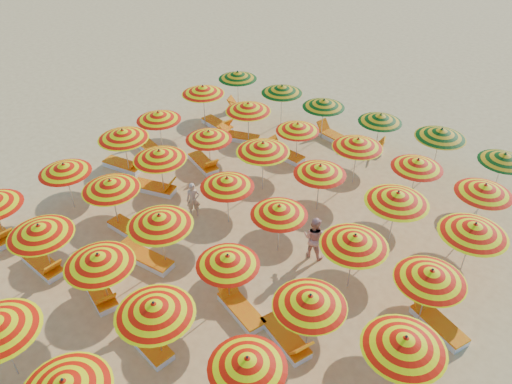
# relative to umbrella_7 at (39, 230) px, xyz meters

# --- Properties ---
(ground) EXTENTS (120.00, 120.00, 0.00)m
(ground) POSITION_rel_umbrella_7_xyz_m (3.79, 5.05, -1.82)
(ground) COLOR #EFBC6A
(ground) RESTS_ON ground
(umbrella_7) EXTENTS (2.31, 2.31, 2.07)m
(umbrella_7) POSITION_rel_umbrella_7_xyz_m (0.00, 0.00, 0.00)
(umbrella_7) COLOR silver
(umbrella_7) RESTS_ON ground
(umbrella_8) EXTENTS (2.24, 2.24, 2.08)m
(umbrella_8) POSITION_rel_umbrella_7_xyz_m (2.40, 0.22, 0.01)
(umbrella_8) COLOR silver
(umbrella_8) RESTS_ON ground
(umbrella_9) EXTENTS (2.33, 2.33, 2.13)m
(umbrella_9) POSITION_rel_umbrella_7_xyz_m (4.91, -0.13, 0.06)
(umbrella_9) COLOR silver
(umbrella_9) RESTS_ON ground
(umbrella_10) EXTENTS (2.35, 2.35, 1.94)m
(umbrella_10) POSITION_rel_umbrella_7_xyz_m (7.58, 0.10, -0.11)
(umbrella_10) COLOR silver
(umbrella_10) RESTS_ON ground
(umbrella_12) EXTENTS (2.39, 2.39, 1.95)m
(umbrella_12) POSITION_rel_umbrella_7_xyz_m (-2.38, 2.57, -0.11)
(umbrella_12) COLOR silver
(umbrella_12) RESTS_ON ground
(umbrella_13) EXTENTS (2.34, 2.34, 2.06)m
(umbrella_13) POSITION_rel_umbrella_7_xyz_m (-0.16, 2.78, -0.01)
(umbrella_13) COLOR silver
(umbrella_13) RESTS_ON ground
(umbrella_14) EXTENTS (2.57, 2.57, 2.14)m
(umbrella_14) POSITION_rel_umbrella_7_xyz_m (2.56, 2.38, 0.06)
(umbrella_14) COLOR silver
(umbrella_14) RESTS_ON ground
(umbrella_15) EXTENTS (2.21, 2.21, 1.91)m
(umbrella_15) POSITION_rel_umbrella_7_xyz_m (5.14, 2.41, -0.14)
(umbrella_15) COLOR silver
(umbrella_15) RESTS_ON ground
(umbrella_16) EXTENTS (2.43, 2.43, 2.04)m
(umbrella_16) POSITION_rel_umbrella_7_xyz_m (7.79, 2.42, -0.02)
(umbrella_16) COLOR silver
(umbrella_16) RESTS_ON ground
(umbrella_17) EXTENTS (2.08, 2.08, 2.12)m
(umbrella_17) POSITION_rel_umbrella_7_xyz_m (10.21, 2.57, 0.04)
(umbrella_17) COLOR silver
(umbrella_17) RESTS_ON ground
(umbrella_18) EXTENTS (2.46, 2.46, 2.09)m
(umbrella_18) POSITION_rel_umbrella_7_xyz_m (-2.40, 5.29, 0.02)
(umbrella_18) COLOR silver
(umbrella_18) RESTS_ON ground
(umbrella_19) EXTENTS (2.39, 2.39, 2.07)m
(umbrella_19) POSITION_rel_umbrella_7_xyz_m (-0.20, 5.07, 0.00)
(umbrella_19) COLOR silver
(umbrella_19) RESTS_ON ground
(umbrella_20) EXTENTS (2.11, 2.11, 1.96)m
(umbrella_20) POSITION_rel_umbrella_7_xyz_m (2.78, 5.29, -0.09)
(umbrella_20) COLOR silver
(umbrella_20) RESTS_ON ground
(umbrella_21) EXTENTS (2.12, 2.12, 1.94)m
(umbrella_21) POSITION_rel_umbrella_7_xyz_m (5.04, 5.09, -0.11)
(umbrella_21) COLOR silver
(umbrella_21) RESTS_ON ground
(umbrella_22) EXTENTS (2.56, 2.56, 2.12)m
(umbrella_22) POSITION_rel_umbrella_7_xyz_m (7.66, 5.04, 0.05)
(umbrella_22) COLOR silver
(umbrella_22) RESTS_ON ground
(umbrella_23) EXTENTS (2.08, 2.08, 2.05)m
(umbrella_23) POSITION_rel_umbrella_7_xyz_m (9.91, 5.05, -0.01)
(umbrella_23) COLOR silver
(umbrella_23) RESTS_ON ground
(umbrella_24) EXTENTS (2.45, 2.45, 1.97)m
(umbrella_24) POSITION_rel_umbrella_7_xyz_m (-2.56, 7.33, -0.09)
(umbrella_24) COLOR silver
(umbrella_24) RESTS_ON ground
(umbrella_25) EXTENTS (2.38, 2.38, 1.94)m
(umbrella_25) POSITION_rel_umbrella_7_xyz_m (0.15, 7.38, -0.11)
(umbrella_25) COLOR silver
(umbrella_25) RESTS_ON ground
(umbrella_26) EXTENTS (2.02, 2.02, 2.13)m
(umbrella_26) POSITION_rel_umbrella_7_xyz_m (2.55, 7.66, 0.06)
(umbrella_26) COLOR silver
(umbrella_26) RESTS_ON ground
(umbrella_27) EXTENTS (2.39, 2.39, 1.98)m
(umbrella_27) POSITION_rel_umbrella_7_xyz_m (4.91, 7.80, -0.08)
(umbrella_27) COLOR silver
(umbrella_27) RESTS_ON ground
(umbrella_28) EXTENTS (2.07, 2.07, 2.18)m
(umbrella_28) POSITION_rel_umbrella_7_xyz_m (7.82, 7.63, 0.10)
(umbrella_28) COLOR silver
(umbrella_28) RESTS_ON ground
(umbrella_29) EXTENTS (2.65, 2.65, 2.15)m
(umbrella_29) POSITION_rel_umbrella_7_xyz_m (10.25, 7.53, 0.07)
(umbrella_29) COLOR silver
(umbrella_29) RESTS_ON ground
(umbrella_30) EXTENTS (2.01, 2.01, 2.07)m
(umbrella_30) POSITION_rel_umbrella_7_xyz_m (-2.66, 10.23, -0.00)
(umbrella_30) COLOR silver
(umbrella_30) RESTS_ON ground
(umbrella_31) EXTENTS (2.00, 2.00, 2.07)m
(umbrella_31) POSITION_rel_umbrella_7_xyz_m (0.05, 10.06, -0.00)
(umbrella_31) COLOR silver
(umbrella_31) RESTS_ON ground
(umbrella_32) EXTENTS (2.34, 2.34, 1.88)m
(umbrella_32) POSITION_rel_umbrella_7_xyz_m (2.53, 10.09, -0.17)
(umbrella_32) COLOR silver
(umbrella_32) RESTS_ON ground
(umbrella_33) EXTENTS (2.44, 2.44, 2.04)m
(umbrella_33) POSITION_rel_umbrella_7_xyz_m (5.16, 10.15, -0.02)
(umbrella_33) COLOR silver
(umbrella_33) RESTS_ON ground
(umbrella_34) EXTENTS (2.10, 2.10, 1.96)m
(umbrella_34) POSITION_rel_umbrella_7_xyz_m (7.49, 10.22, -0.10)
(umbrella_34) COLOR silver
(umbrella_34) RESTS_ON ground
(umbrella_35) EXTENTS (2.21, 2.21, 1.99)m
(umbrella_35) POSITION_rel_umbrella_7_xyz_m (9.88, 9.99, -0.07)
(umbrella_35) COLOR silver
(umbrella_35) RESTS_ON ground
(umbrella_36) EXTENTS (1.93, 1.93, 1.98)m
(umbrella_36) POSITION_rel_umbrella_7_xyz_m (-2.54, 12.62, -0.08)
(umbrella_36) COLOR silver
(umbrella_36) RESTS_ON ground
(umbrella_37) EXTENTS (2.51, 2.51, 2.02)m
(umbrella_37) POSITION_rel_umbrella_7_xyz_m (0.13, 12.50, -0.05)
(umbrella_37) COLOR silver
(umbrella_37) RESTS_ON ground
(umbrella_38) EXTENTS (2.24, 2.24, 1.96)m
(umbrella_38) POSITION_rel_umbrella_7_xyz_m (2.35, 12.46, -0.10)
(umbrella_38) COLOR silver
(umbrella_38) RESTS_ON ground
(umbrella_39) EXTENTS (2.39, 2.39, 1.92)m
(umbrella_39) POSITION_rel_umbrella_7_xyz_m (4.91, 12.70, -0.13)
(umbrella_39) COLOR silver
(umbrella_39) RESTS_ON ground
(umbrella_40) EXTENTS (2.44, 2.44, 2.09)m
(umbrella_40) POSITION_rel_umbrella_7_xyz_m (7.44, 12.66, 0.02)
(umbrella_40) COLOR silver
(umbrella_40) RESTS_ON ground
(umbrella_41) EXTENTS (1.89, 1.89, 1.91)m
(umbrella_41) POSITION_rel_umbrella_7_xyz_m (9.86, 12.56, -0.14)
(umbrella_41) COLOR silver
(umbrella_41) RESTS_ON ground
(lounger_3) EXTENTS (1.77, 0.70, 0.69)m
(lounger_3) POSITION_rel_umbrella_7_xyz_m (-0.50, -0.02, -1.67)
(lounger_3) COLOR white
(lounger_3) RESTS_ON ground
(lounger_4) EXTENTS (1.83, 1.13, 0.69)m
(lounger_4) POSITION_rel_umbrella_7_xyz_m (1.90, 0.28, -1.67)
(lounger_4) COLOR white
(lounger_4) RESTS_ON ground
(lounger_5) EXTENTS (1.81, 0.87, 0.69)m
(lounger_5) POSITION_rel_umbrella_7_xyz_m (4.31, -0.12, -1.67)
(lounger_5) COLOR white
(lounger_5) RESTS_ON ground
(lounger_8) EXTENTS (1.75, 0.62, 0.69)m
(lounger_8) POSITION_rel_umbrella_7_xyz_m (0.44, 2.80, -1.67)
(lounger_8) COLOR white
(lounger_8) RESTS_ON ground
(lounger_9) EXTENTS (1.77, 0.72, 0.69)m
(lounger_9) POSITION_rel_umbrella_7_xyz_m (1.96, 2.14, -1.67)
(lounger_9) COLOR white
(lounger_9) RESTS_ON ground
(lounger_10) EXTENTS (1.83, 1.09, 0.69)m
(lounger_10) POSITION_rel_umbrella_7_xyz_m (5.65, 2.29, -1.67)
(lounger_10) COLOR white
(lounger_10) RESTS_ON ground
(lounger_11) EXTENTS (1.82, 1.18, 0.69)m
(lounger_11) POSITION_rel_umbrella_7_xyz_m (7.29, 2.21, -1.67)
(lounger_11) COLOR white
(lounger_11) RESTS_ON ground
(lounger_12) EXTENTS (1.80, 0.85, 0.69)m
(lounger_12) POSITION_rel_umbrella_7_xyz_m (-2.90, 5.44, -1.67)
(lounger_12) COLOR white
(lounger_12) RESTS_ON ground
(lounger_13) EXTENTS (1.83, 1.04, 0.69)m
(lounger_13) POSITION_rel_umbrella_7_xyz_m (-0.70, 5.07, -1.67)
(lounger_13) COLOR white
(lounger_13) RESTS_ON ground
(lounger_14) EXTENTS (1.82, 1.23, 0.69)m
(lounger_14) POSITION_rel_umbrella_7_xyz_m (10.41, 5.14, -1.67)
(lounger_14) COLOR white
(lounger_14) RESTS_ON ground
(lounger_15) EXTENTS (1.82, 1.02, 0.69)m
(lounger_15) POSITION_rel_umbrella_7_xyz_m (-3.15, 7.09, -1.67)
(lounger_15) COLOR white
(lounger_15) RESTS_ON ground
(lounger_16) EXTENTS (1.82, 1.18, 0.69)m
(lounger_16) POSITION_rel_umbrella_7_xyz_m (-0.35, 7.51, -1.67)
(lounger_16) COLOR white
(lounger_16) RESTS_ON ground
(lounger_17) EXTENTS (1.81, 0.91, 0.69)m
(lounger_17) POSITION_rel_umbrella_7_xyz_m (-2.06, 10.46, -1.67)
(lounger_17) COLOR white
(lounger_17) RESTS_ON ground
(lounger_18) EXTENTS (1.83, 1.08, 0.69)m
(lounger_18) POSITION_rel_umbrella_7_xyz_m (-0.55, 10.14, -1.67)
(lounger_18) COLOR white
(lounger_18) RESTS_ON ground
(lounger_19) EXTENTS (1.79, 0.77, 0.69)m
(lounger_19) POSITION_rel_umbrella_7_xyz_m (1.93, 10.13, -1.67)
(lounger_19) COLOR white
(lounger_19) RESTS_ON ground
(lounger_20) EXTENTS (1.83, 1.14, 0.69)m
(lounger_20) POSITION_rel_umbrella_7_xyz_m (-2.03, 12.49, -1.67)
(lounger_20) COLOR white
(lounger_20) RESTS_ON ground
(lounger_21) EXTENTS (1.82, 0.95, 0.69)m
(lounger_21) POSITION_rel_umbrella_7_xyz_m (2.86, 12.69, -1.67)
(lounger_21) COLOR white
(lounger_21) RESTS_ON ground
(lounger_22) EXTENTS (1.83, 1.11, 0.69)m
(lounger_22) POSITION_rel_umbrella_7_xyz_m (4.41, 12.65, -1.67)
(lounger_22) COLOR white
(lounger_22) RESTS_ON ground
(beachgoer_b) EXTENTS (0.81, 0.67, 1.53)m
(beachgoer_b) POSITION_rel_umbrella_7_xyz_m (6.08, 5.59, -1.05)
(beachgoer_b) COLOR tan
(beachgoer_b) RESTS_ON ground
(beachgoer_a) EXTENTS (0.58, 0.57, 1.34)m
(beachgoer_a) POSITION_rel_umbrella_7_xyz_m (1.51, 4.88, -1.15)
(beachgoer_a) COLOR tan
(beachgoer_a) RESTS_ON ground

